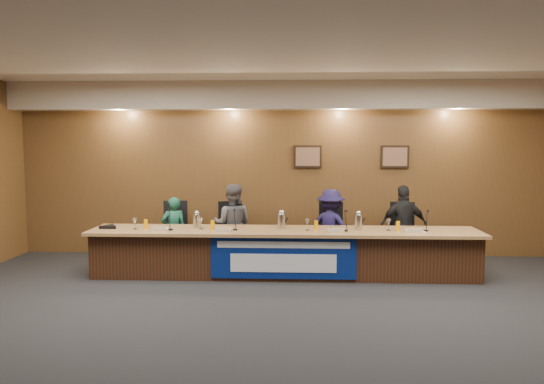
% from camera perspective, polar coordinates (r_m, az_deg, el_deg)
% --- Properties ---
extents(floor, '(10.00, 10.00, 0.00)m').
position_cam_1_polar(floor, '(6.25, 0.76, -14.45)').
color(floor, black).
rests_on(floor, ground).
extents(ceiling, '(10.00, 8.00, 0.04)m').
position_cam_1_polar(ceiling, '(5.98, 0.80, 15.80)').
color(ceiling, silver).
rests_on(ceiling, wall_back).
extents(wall_back, '(10.00, 0.04, 3.20)m').
position_cam_1_polar(wall_back, '(9.89, 1.52, 2.38)').
color(wall_back, brown).
rests_on(wall_back, floor).
extents(soffit, '(10.00, 0.50, 0.50)m').
position_cam_1_polar(soffit, '(9.66, 1.52, 10.33)').
color(soffit, beige).
rests_on(soffit, wall_back).
extents(dais_body, '(6.00, 0.80, 0.70)m').
position_cam_1_polar(dais_body, '(8.46, 1.29, -6.68)').
color(dais_body, '#381E10').
rests_on(dais_body, floor).
extents(dais_top, '(6.10, 0.95, 0.05)m').
position_cam_1_polar(dais_top, '(8.34, 1.29, -4.23)').
color(dais_top, '#9A6F43').
rests_on(dais_top, dais_body).
extents(banner, '(2.20, 0.02, 0.65)m').
position_cam_1_polar(banner, '(8.05, 1.22, -7.09)').
color(banner, navy).
rests_on(banner, dais_body).
extents(banner_text_upper, '(2.00, 0.01, 0.10)m').
position_cam_1_polar(banner_text_upper, '(8.00, 1.22, -5.71)').
color(banner_text_upper, silver).
rests_on(banner_text_upper, banner).
extents(banner_text_lower, '(1.60, 0.01, 0.28)m').
position_cam_1_polar(banner_text_lower, '(8.06, 1.22, -7.66)').
color(banner_text_lower, silver).
rests_on(banner_text_lower, banner).
extents(wall_photo_left, '(0.52, 0.04, 0.42)m').
position_cam_1_polar(wall_photo_left, '(9.85, 3.86, 3.82)').
color(wall_photo_left, black).
rests_on(wall_photo_left, wall_back).
extents(wall_photo_right, '(0.52, 0.04, 0.42)m').
position_cam_1_polar(wall_photo_right, '(10.01, 13.07, 3.71)').
color(wall_photo_right, black).
rests_on(wall_photo_right, wall_back).
extents(panelist_a, '(0.50, 0.42, 1.18)m').
position_cam_1_polar(panelist_a, '(9.38, -10.53, -4.10)').
color(panelist_a, '#195540').
rests_on(panelist_a, floor).
extents(panelist_b, '(0.72, 0.58, 1.41)m').
position_cam_1_polar(panelist_b, '(9.18, -4.27, -3.50)').
color(panelist_b, '#535258').
rests_on(panelist_b, floor).
extents(panelist_c, '(0.98, 0.79, 1.32)m').
position_cam_1_polar(panelist_c, '(9.14, 6.34, -3.83)').
color(panelist_c, '#18133D').
rests_on(panelist_c, floor).
extents(panelist_d, '(0.85, 0.42, 1.39)m').
position_cam_1_polar(panelist_d, '(9.30, 13.98, -3.57)').
color(panelist_d, black).
rests_on(panelist_d, floor).
extents(office_chair_a, '(0.55, 0.55, 0.08)m').
position_cam_1_polar(office_chair_a, '(9.49, -10.38, -4.64)').
color(office_chair_a, black).
rests_on(office_chair_a, floor).
extents(office_chair_b, '(0.62, 0.62, 0.08)m').
position_cam_1_polar(office_chair_b, '(9.31, -4.19, -4.76)').
color(office_chair_b, black).
rests_on(office_chair_b, floor).
extents(office_chair_c, '(0.53, 0.53, 0.08)m').
position_cam_1_polar(office_chair_c, '(9.27, 6.29, -4.83)').
color(office_chair_c, black).
rests_on(office_chair_c, floor).
extents(office_chair_d, '(0.55, 0.55, 0.08)m').
position_cam_1_polar(office_chair_d, '(9.43, 13.83, -4.78)').
color(office_chair_d, black).
rests_on(office_chair_d, floor).
extents(nameplate_a, '(0.24, 0.08, 0.10)m').
position_cam_1_polar(nameplate_a, '(8.36, -12.04, -3.84)').
color(nameplate_a, white).
rests_on(nameplate_a, dais_top).
extents(microphone_a, '(0.07, 0.07, 0.02)m').
position_cam_1_polar(microphone_a, '(8.43, -10.84, -3.98)').
color(microphone_a, black).
rests_on(microphone_a, dais_top).
extents(juice_glass_a, '(0.06, 0.06, 0.15)m').
position_cam_1_polar(juice_glass_a, '(8.62, -13.41, -3.39)').
color(juice_glass_a, '#FEA800').
rests_on(juice_glass_a, dais_top).
extents(water_glass_a, '(0.08, 0.08, 0.18)m').
position_cam_1_polar(water_glass_a, '(8.62, -14.53, -3.32)').
color(water_glass_a, silver).
rests_on(water_glass_a, dais_top).
extents(nameplate_b, '(0.24, 0.08, 0.10)m').
position_cam_1_polar(nameplate_b, '(8.18, -5.34, -3.95)').
color(nameplate_b, white).
rests_on(nameplate_b, dais_top).
extents(microphone_b, '(0.07, 0.07, 0.02)m').
position_cam_1_polar(microphone_b, '(8.30, -3.97, -4.05)').
color(microphone_b, black).
rests_on(microphone_b, dais_top).
extents(juice_glass_b, '(0.06, 0.06, 0.15)m').
position_cam_1_polar(juice_glass_b, '(8.36, -6.41, -3.55)').
color(juice_glass_b, '#FEA800').
rests_on(juice_glass_b, dais_top).
extents(water_glass_b, '(0.08, 0.08, 0.18)m').
position_cam_1_polar(water_glass_b, '(8.42, -7.67, -3.39)').
color(water_glass_b, silver).
rests_on(water_glass_b, dais_top).
extents(nameplate_c, '(0.24, 0.08, 0.10)m').
position_cam_1_polar(nameplate_c, '(8.08, 6.95, -4.09)').
color(nameplate_c, white).
rests_on(nameplate_c, dais_top).
extents(microphone_c, '(0.07, 0.07, 0.02)m').
position_cam_1_polar(microphone_c, '(8.26, 7.91, -4.14)').
color(microphone_c, black).
rests_on(microphone_c, dais_top).
extents(juice_glass_c, '(0.06, 0.06, 0.15)m').
position_cam_1_polar(juice_glass_c, '(8.30, 4.76, -3.60)').
color(juice_glass_c, '#FEA800').
rests_on(juice_glass_c, dais_top).
extents(water_glass_c, '(0.08, 0.08, 0.18)m').
position_cam_1_polar(water_glass_c, '(8.26, 3.82, -3.53)').
color(water_glass_c, silver).
rests_on(water_glass_c, dais_top).
extents(nameplate_d, '(0.24, 0.08, 0.10)m').
position_cam_1_polar(nameplate_d, '(8.31, 15.09, -3.97)').
color(nameplate_d, white).
rests_on(nameplate_d, dais_top).
extents(microphone_d, '(0.07, 0.07, 0.02)m').
position_cam_1_polar(microphone_d, '(8.51, 16.21, -4.02)').
color(microphone_d, black).
rests_on(microphone_d, dais_top).
extents(juice_glass_d, '(0.06, 0.06, 0.15)m').
position_cam_1_polar(juice_glass_d, '(8.43, 13.39, -3.59)').
color(juice_glass_d, '#FEA800').
rests_on(juice_glass_d, dais_top).
extents(water_glass_d, '(0.08, 0.08, 0.18)m').
position_cam_1_polar(water_glass_d, '(8.43, 12.43, -3.47)').
color(water_glass_d, silver).
rests_on(water_glass_d, dais_top).
extents(carafe_left, '(0.12, 0.12, 0.22)m').
position_cam_1_polar(carafe_left, '(8.57, -8.09, -3.13)').
color(carafe_left, silver).
rests_on(carafe_left, dais_top).
extents(carafe_mid, '(0.13, 0.13, 0.24)m').
position_cam_1_polar(carafe_mid, '(8.37, 1.02, -3.20)').
color(carafe_mid, silver).
rests_on(carafe_mid, dais_top).
extents(carafe_right, '(0.12, 0.12, 0.24)m').
position_cam_1_polar(carafe_right, '(8.41, 9.27, -3.23)').
color(carafe_right, silver).
rests_on(carafe_right, dais_top).
extents(speakerphone, '(0.32, 0.32, 0.05)m').
position_cam_1_polar(speakerphone, '(8.84, -17.11, -3.60)').
color(speakerphone, black).
rests_on(speakerphone, dais_top).
extents(paper_stack, '(0.26, 0.33, 0.01)m').
position_cam_1_polar(paper_stack, '(8.51, 15.24, -4.04)').
color(paper_stack, white).
rests_on(paper_stack, dais_top).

